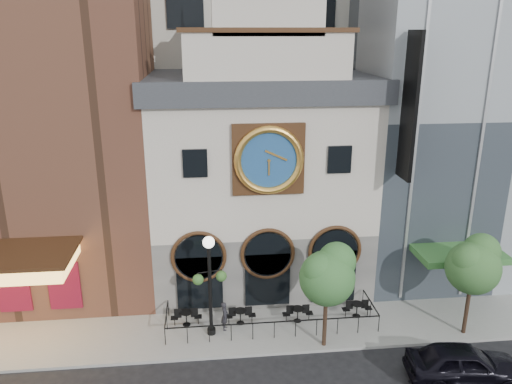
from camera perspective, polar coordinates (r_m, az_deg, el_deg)
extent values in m
plane|color=black|center=(24.79, 2.49, -18.17)|extent=(120.00, 120.00, 0.00)
cube|color=gray|center=(26.78, 1.69, -14.90)|extent=(44.00, 5.00, 0.15)
cube|color=#605E5B|center=(30.60, 0.35, -6.04)|extent=(12.00, 8.00, 4.00)
cube|color=silver|center=(28.80, 0.37, 4.00)|extent=(12.00, 8.00, 7.00)
cube|color=#2D3035|center=(28.09, 0.38, 12.14)|extent=(12.60, 8.60, 1.20)
cube|color=#3A2211|center=(24.65, 1.43, 3.74)|extent=(3.60, 0.25, 3.60)
cylinder|color=navy|center=(24.51, 1.47, 3.66)|extent=(3.10, 0.12, 3.10)
torus|color=gold|center=(24.44, 1.49, 3.62)|extent=(3.46, 0.36, 3.46)
cube|color=brown|center=(31.42, -25.01, 12.79)|extent=(14.00, 12.00, 25.00)
cube|color=maroon|center=(28.56, -25.96, -9.86)|extent=(5.60, 0.15, 2.60)
cube|color=gray|center=(34.14, 22.50, 9.14)|extent=(14.00, 12.00, 20.00)
cube|color=#3B7736|center=(28.39, 22.24, -6.59)|extent=(4.50, 2.40, 0.35)
cube|color=black|center=(24.99, 17.15, 9.24)|extent=(0.18, 1.60, 7.00)
cylinder|color=black|center=(26.46, -8.00, -13.45)|extent=(0.68, 0.68, 0.03)
cylinder|color=black|center=(26.65, -7.96, -14.13)|extent=(0.06, 0.06, 0.72)
cylinder|color=black|center=(26.35, -1.80, -13.41)|extent=(0.68, 0.68, 0.03)
cylinder|color=black|center=(26.54, -1.80, -14.09)|extent=(0.06, 0.06, 0.72)
cylinder|color=black|center=(26.60, 4.80, -13.14)|extent=(0.68, 0.68, 0.03)
cylinder|color=black|center=(26.79, 4.78, -13.82)|extent=(0.06, 0.06, 0.72)
cylinder|color=black|center=(27.45, 11.50, -12.41)|extent=(0.68, 0.68, 0.03)
cylinder|color=black|center=(27.64, 11.45, -13.07)|extent=(0.06, 0.06, 0.72)
imported|color=black|center=(24.61, 22.68, -17.63)|extent=(5.15, 2.55, 1.69)
imported|color=black|center=(25.94, -3.60, -13.95)|extent=(0.41, 0.58, 1.52)
cylinder|color=black|center=(24.82, -5.26, -11.21)|extent=(0.17, 0.17, 4.78)
cylinder|color=black|center=(25.99, -5.11, -15.53)|extent=(0.42, 0.42, 0.29)
sphere|color=white|center=(23.67, -5.44, -5.75)|extent=(0.57, 0.57, 0.57)
sphere|color=#214F1F|center=(24.38, -6.64, -9.91)|extent=(0.54, 0.54, 0.54)
sphere|color=#214F1F|center=(24.59, -3.99, -9.57)|extent=(0.54, 0.54, 0.54)
cylinder|color=#382619|center=(24.64, 7.89, -14.24)|extent=(0.20, 0.20, 2.79)
sphere|color=#2B6026|center=(23.55, 8.12, -9.72)|extent=(2.59, 2.59, 2.59)
sphere|color=#2B6026|center=(23.62, 9.21, -7.79)|extent=(1.79, 1.79, 1.79)
sphere|color=#2B6026|center=(23.06, 7.32, -8.92)|extent=(1.59, 1.59, 1.59)
cylinder|color=#382619|center=(27.38, 22.96, -12.10)|extent=(0.20, 0.20, 2.79)
sphere|color=#2C5B24|center=(26.40, 23.54, -7.95)|extent=(2.59, 2.59, 2.59)
sphere|color=#2C5B24|center=(26.60, 24.36, -6.22)|extent=(1.79, 1.79, 1.79)
sphere|color=#2C5B24|center=(25.85, 23.11, -7.23)|extent=(1.59, 1.59, 1.59)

